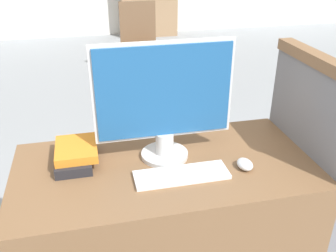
{
  "coord_description": "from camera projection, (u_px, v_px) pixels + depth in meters",
  "views": [
    {
      "loc": [
        -0.29,
        -1.01,
        1.62
      ],
      "look_at": [
        0.01,
        0.29,
        0.94
      ],
      "focal_mm": 40.0,
      "sensor_mm": 36.0,
      "label": 1
    }
  ],
  "objects": [
    {
      "name": "book_stack",
      "position": [
        75.0,
        154.0,
        1.62
      ],
      "size": [
        0.18,
        0.26,
        0.08
      ],
      "color": "#232328",
      "rests_on": "desk"
    },
    {
      "name": "keyboard",
      "position": [
        182.0,
        175.0,
        1.53
      ],
      "size": [
        0.39,
        0.13,
        0.02
      ],
      "color": "white",
      "rests_on": "desk"
    },
    {
      "name": "mouse",
      "position": [
        245.0,
        164.0,
        1.59
      ],
      "size": [
        0.06,
        0.09,
        0.04
      ],
      "color": "silver",
      "rests_on": "desk"
    },
    {
      "name": "desk",
      "position": [
        165.0,
        230.0,
        1.79
      ],
      "size": [
        1.29,
        0.65,
        0.74
      ],
      "color": "brown",
      "rests_on": "ground_plane"
    },
    {
      "name": "carrel_divider",
      "position": [
        301.0,
        173.0,
        1.81
      ],
      "size": [
        0.07,
        0.63,
        1.18
      ],
      "color": "slate",
      "rests_on": "ground_plane"
    },
    {
      "name": "monitor",
      "position": [
        164.0,
        100.0,
        1.56
      ],
      "size": [
        0.59,
        0.21,
        0.52
      ],
      "color": "silver",
      "rests_on": "desk"
    },
    {
      "name": "far_chair",
      "position": [
        140.0,
        39.0,
        4.54
      ],
      "size": [
        0.44,
        0.44,
        0.93
      ],
      "rotation": [
        0.0,
        0.0,
        0.93
      ],
      "color": "brown",
      "rests_on": "ground_plane"
    }
  ]
}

